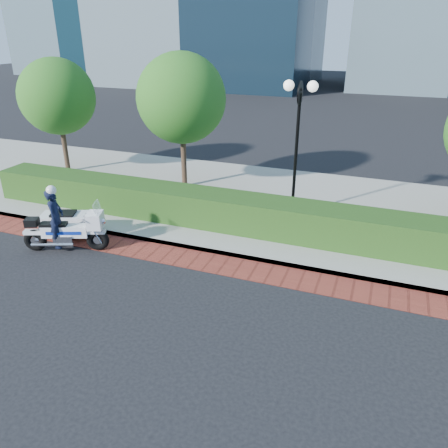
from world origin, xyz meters
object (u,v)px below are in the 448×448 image
(tree_a, at_px, (57,97))
(tree_b, at_px, (181,99))
(lamppost, at_px, (298,129))
(police_motorcycle, at_px, (65,224))

(tree_a, height_order, tree_b, tree_b)
(lamppost, distance_m, tree_a, 10.09)
(lamppost, distance_m, tree_b, 4.71)
(lamppost, height_order, police_motorcycle, lamppost)
(lamppost, bearing_deg, tree_b, 163.89)
(tree_a, xyz_separation_m, tree_b, (5.50, 0.00, 0.21))
(lamppost, height_order, tree_b, tree_b)
(lamppost, relative_size, tree_b, 0.86)
(police_motorcycle, bearing_deg, tree_b, 56.86)
(tree_a, bearing_deg, tree_b, 0.00)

